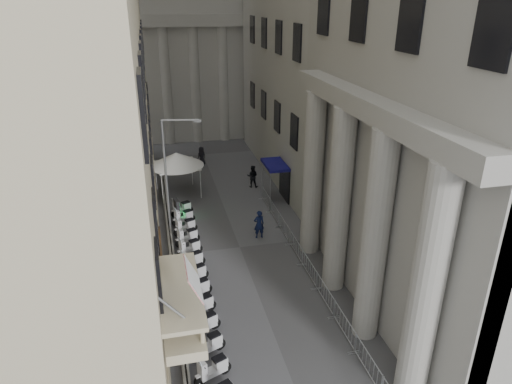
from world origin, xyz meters
TOP-DOWN VIEW (x-y plane):
  - iron_fence at (-4.30, 18.00)m, footprint 0.30×28.00m
  - blue_awning at (4.15, 26.00)m, footprint 1.60×3.00m
  - scooter_3 at (-3.19, 8.70)m, footprint 1.51×1.05m
  - scooter_4 at (-3.19, 10.15)m, footprint 1.51×1.05m
  - scooter_5 at (-3.19, 11.61)m, footprint 1.51×1.05m
  - scooter_6 at (-3.19, 13.07)m, footprint 1.51×1.05m
  - scooter_7 at (-3.19, 14.52)m, footprint 1.51×1.05m
  - scooter_8 at (-3.19, 15.98)m, footprint 1.51×1.05m
  - scooter_9 at (-3.19, 17.43)m, footprint 1.51×1.05m
  - scooter_10 at (-3.19, 18.89)m, footprint 1.51×1.05m
  - scooter_11 at (-3.19, 20.34)m, footprint 1.51×1.05m
  - scooter_12 at (-3.19, 21.80)m, footprint 1.51×1.05m
  - scooter_13 at (-3.19, 23.25)m, footprint 1.51×1.05m
  - scooter_14 at (-3.19, 24.71)m, footprint 1.51×1.05m
  - barrier_1 at (3.22, 7.54)m, footprint 0.60×2.40m
  - barrier_2 at (3.22, 10.04)m, footprint 0.60×2.40m
  - barrier_3 at (3.22, 12.54)m, footprint 0.60×2.40m
  - barrier_4 at (3.22, 15.04)m, footprint 0.60×2.40m
  - barrier_5 at (3.22, 17.54)m, footprint 0.60×2.40m
  - barrier_6 at (3.22, 20.04)m, footprint 0.60×2.40m
  - barrier_7 at (3.22, 22.54)m, footprint 0.60×2.40m
  - barrier_8 at (3.22, 25.04)m, footprint 0.60×2.40m
  - security_tent at (-2.96, 28.67)m, footprint 4.30×4.30m
  - street_lamp at (-3.91, 22.28)m, footprint 2.52×0.69m
  - info_kiosk at (-3.60, 23.61)m, footprint 0.41×0.87m
  - pedestrian_a at (1.50, 20.20)m, footprint 0.75×0.52m
  - pedestrian_b at (3.00, 28.87)m, footprint 1.11×0.99m
  - pedestrian_c at (-0.52, 35.17)m, footprint 1.06×0.95m

SIDE VIEW (x-z plane):
  - iron_fence at x=-4.30m, z-range -0.70..0.70m
  - blue_awning at x=4.15m, z-range -1.50..1.50m
  - scooter_3 at x=-3.19m, z-range -0.75..0.75m
  - scooter_4 at x=-3.19m, z-range -0.75..0.75m
  - scooter_5 at x=-3.19m, z-range -0.75..0.75m
  - scooter_6 at x=-3.19m, z-range -0.75..0.75m
  - scooter_7 at x=-3.19m, z-range -0.75..0.75m
  - scooter_8 at x=-3.19m, z-range -0.75..0.75m
  - scooter_9 at x=-3.19m, z-range -0.75..0.75m
  - scooter_10 at x=-3.19m, z-range -0.75..0.75m
  - scooter_11 at x=-3.19m, z-range -0.75..0.75m
  - scooter_12 at x=-3.19m, z-range -0.75..0.75m
  - scooter_13 at x=-3.19m, z-range -0.75..0.75m
  - scooter_14 at x=-3.19m, z-range -0.75..0.75m
  - barrier_1 at x=3.22m, z-range -0.55..0.55m
  - barrier_2 at x=3.22m, z-range -0.55..0.55m
  - barrier_3 at x=3.22m, z-range -0.55..0.55m
  - barrier_4 at x=3.22m, z-range -0.55..0.55m
  - barrier_5 at x=3.22m, z-range -0.55..0.55m
  - barrier_6 at x=3.22m, z-range -0.55..0.55m
  - barrier_7 at x=3.22m, z-range -0.55..0.55m
  - barrier_8 at x=3.22m, z-range -0.55..0.55m
  - info_kiosk at x=-3.60m, z-range 0.01..1.78m
  - pedestrian_c at x=-0.52m, z-range 0.00..1.82m
  - pedestrian_b at x=3.00m, z-range 0.00..1.90m
  - pedestrian_a at x=1.50m, z-range 0.00..1.96m
  - security_tent at x=-2.96m, z-range 1.17..4.67m
  - street_lamp at x=-3.91m, z-range 0.73..8.55m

